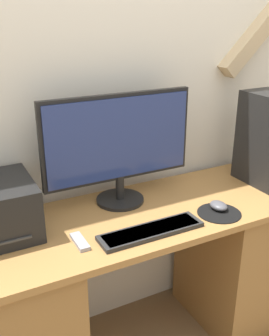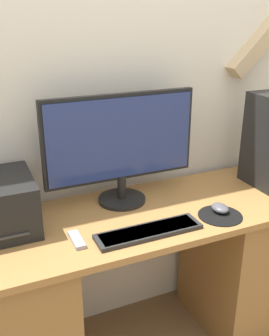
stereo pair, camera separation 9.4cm
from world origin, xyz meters
name	(u,v)px [view 1 (the left image)]	position (x,y,z in m)	size (l,w,h in m)	color
wall_back	(105,73)	(-0.01, 0.63, 1.36)	(6.40, 0.13, 2.70)	silver
desk	(141,283)	(0.00, 0.29, 0.41)	(1.70, 0.58, 0.79)	olive
monitor	(119,143)	(-0.04, 0.44, 1.08)	(0.71, 0.22, 0.51)	black
keyboard	(151,231)	(-0.05, 0.12, 0.80)	(0.44, 0.11, 0.02)	black
mousepad	(219,213)	(0.30, 0.12, 0.79)	(0.19, 0.19, 0.00)	black
mouse	(219,206)	(0.32, 0.15, 0.81)	(0.07, 0.09, 0.04)	#4C4C51
remote_control	(80,242)	(-0.33, 0.18, 0.80)	(0.04, 0.13, 0.02)	gray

